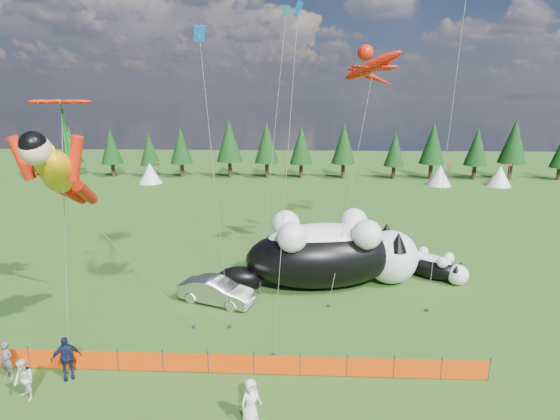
# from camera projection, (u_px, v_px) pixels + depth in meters

# --- Properties ---
(ground) EXTENTS (160.00, 160.00, 0.00)m
(ground) POSITION_uv_depth(u_px,v_px,m) (240.00, 337.00, 21.96)
(ground) COLOR #0D3509
(ground) RESTS_ON ground
(safety_fence) EXTENTS (22.06, 0.06, 1.10)m
(safety_fence) POSITION_uv_depth(u_px,v_px,m) (231.00, 364.00, 18.93)
(safety_fence) COLOR #262626
(safety_fence) RESTS_ON ground
(tree_line) EXTENTS (90.00, 4.00, 8.00)m
(tree_line) POSITION_uv_depth(u_px,v_px,m) (280.00, 151.00, 64.48)
(tree_line) COLOR black
(tree_line) RESTS_ON ground
(festival_tents) EXTENTS (50.00, 3.20, 2.80)m
(festival_tents) POSITION_uv_depth(u_px,v_px,m) (358.00, 175.00, 59.83)
(festival_tents) COLOR white
(festival_tents) RESTS_ON ground
(cat_large) EXTENTS (12.90, 6.06, 4.67)m
(cat_large) POSITION_uv_depth(u_px,v_px,m) (331.00, 252.00, 27.58)
(cat_large) COLOR black
(cat_large) RESTS_ON ground
(cat_small) EXTENTS (4.28, 3.73, 1.82)m
(cat_small) POSITION_uv_depth(u_px,v_px,m) (434.00, 266.00, 28.93)
(cat_small) COLOR black
(cat_small) RESTS_ON ground
(car) EXTENTS (4.76, 2.98, 1.48)m
(car) POSITION_uv_depth(u_px,v_px,m) (217.00, 291.00, 25.48)
(car) COLOR silver
(car) RESTS_ON ground
(spectator_a) EXTENTS (0.69, 0.52, 1.69)m
(spectator_a) POSITION_uv_depth(u_px,v_px,m) (7.00, 360.00, 18.60)
(spectator_a) COLOR #57575C
(spectator_a) RESTS_ON ground
(spectator_b) EXTENTS (0.98, 0.86, 1.74)m
(spectator_b) POSITION_uv_depth(u_px,v_px,m) (24.00, 380.00, 17.25)
(spectator_b) COLOR white
(spectator_b) RESTS_ON ground
(spectator_c) EXTENTS (1.29, 1.11, 1.96)m
(spectator_c) POSITION_uv_depth(u_px,v_px,m) (66.00, 358.00, 18.53)
(spectator_c) COLOR #151C3C
(spectator_c) RESTS_ON ground
(spectator_e) EXTENTS (1.00, 0.98, 1.74)m
(spectator_e) POSITION_uv_depth(u_px,v_px,m) (251.00, 400.00, 16.11)
(spectator_e) COLOR white
(spectator_e) RESTS_ON ground
(superhero_kite) EXTENTS (7.95, 6.21, 11.48)m
(superhero_kite) POSITION_uv_depth(u_px,v_px,m) (59.00, 173.00, 18.69)
(superhero_kite) COLOR #EAAB0C
(superhero_kite) RESTS_ON ground
(gecko_kite) EXTENTS (7.04, 11.36, 16.08)m
(gecko_kite) POSITION_uv_depth(u_px,v_px,m) (372.00, 66.00, 29.16)
(gecko_kite) COLOR red
(gecko_kite) RESTS_ON ground
(flower_kite) EXTENTS (3.23, 6.66, 12.53)m
(flower_kite) POSITION_uv_depth(u_px,v_px,m) (61.00, 105.00, 21.81)
(flower_kite) COLOR red
(flower_kite) RESTS_ON ground
(diamond_kite_a) EXTENTS (2.31, 3.75, 15.80)m
(diamond_kite_a) POSITION_uv_depth(u_px,v_px,m) (200.00, 45.00, 22.46)
(diamond_kite_a) COLOR blue
(diamond_kite_a) RESTS_ON ground
(diamond_kite_c) EXTENTS (1.29, 2.48, 15.98)m
(diamond_kite_c) POSITION_uv_depth(u_px,v_px,m) (296.00, 36.00, 18.52)
(diamond_kite_c) COLOR blue
(diamond_kite_c) RESTS_ON ground
(diamond_kite_d) EXTENTS (1.76, 8.79, 19.27)m
(diamond_kite_d) POSITION_uv_depth(u_px,v_px,m) (285.00, 25.00, 30.07)
(diamond_kite_d) COLOR #0D8C9C
(diamond_kite_d) RESTS_ON ground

